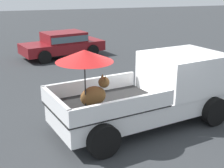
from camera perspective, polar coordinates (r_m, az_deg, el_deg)
The scene contains 3 objects.
ground_plane at distance 8.95m, azimuth 5.50°, elevation -7.32°, with size 80.00×80.00×0.00m, color #2D3033.
pickup_truck_main at distance 8.79m, azimuth 7.79°, elevation -0.97°, with size 5.32×3.03×2.35m.
parked_sedan_near at distance 16.98m, azimuth -8.92°, elevation 7.37°, with size 4.60×2.76×1.33m.
Camera 1 is at (-3.31, -7.38, 3.82)m, focal length 50.14 mm.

